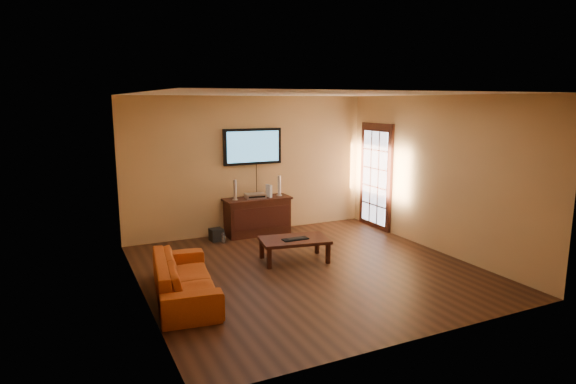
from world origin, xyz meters
TOP-DOWN VIEW (x-y plane):
  - ground_plane at (0.00, 0.00)m, footprint 5.00×5.00m
  - room_walls at (0.00, 0.62)m, footprint 5.00×5.00m
  - french_door at (2.46, 1.70)m, footprint 0.07×1.02m
  - media_console at (0.05, 2.24)m, footprint 1.32×0.51m
  - television at (0.05, 2.45)m, footprint 1.19×0.08m
  - coffee_table at (-0.01, 0.48)m, footprint 1.20×0.84m
  - sofa at (-2.01, -0.24)m, footprint 0.80×1.95m
  - speaker_left at (-0.41, 2.24)m, footprint 0.11×0.11m
  - speaker_right at (0.53, 2.26)m, footprint 0.11×0.11m
  - av_receiver at (0.01, 2.26)m, footprint 0.41×0.32m
  - game_console at (0.29, 2.23)m, footprint 0.07×0.18m
  - subwoofer at (-0.82, 2.16)m, footprint 0.25×0.25m
  - bottle at (-0.75, 1.97)m, footprint 0.07×0.07m
  - keyboard at (-0.02, 0.42)m, footprint 0.43×0.16m

SIDE VIEW (x-z plane):
  - ground_plane at x=0.00m, z-range 0.00..0.00m
  - bottle at x=-0.75m, z-range -0.01..0.20m
  - subwoofer at x=-0.82m, z-range 0.00..0.23m
  - coffee_table at x=-0.01m, z-range 0.14..0.52m
  - sofa at x=-2.01m, z-range 0.00..0.74m
  - media_console at x=0.05m, z-range 0.00..0.74m
  - keyboard at x=-0.02m, z-range 0.38..0.40m
  - av_receiver at x=0.01m, z-range 0.74..0.82m
  - game_console at x=0.29m, z-range 0.74..0.98m
  - speaker_left at x=-0.41m, z-range 0.72..1.11m
  - speaker_right at x=0.53m, z-range 0.72..1.12m
  - french_door at x=2.46m, z-range -0.06..2.16m
  - room_walls at x=0.00m, z-range -0.81..4.19m
  - television at x=0.05m, z-range 1.37..2.08m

